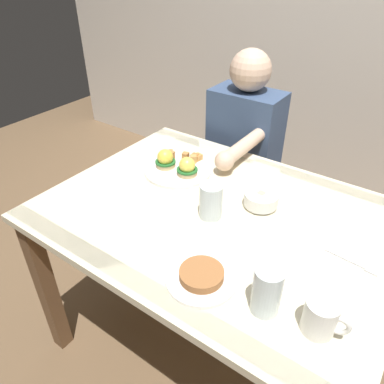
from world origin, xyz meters
TOP-DOWN VIEW (x-y plane):
  - ground_plane at (0.00, 0.00)m, footprint 6.00×6.00m
  - dining_table at (0.00, 0.00)m, footprint 1.20×0.90m
  - eggs_benedict_plate at (-0.28, 0.13)m, footprint 0.27×0.27m
  - fruit_bowl at (0.11, 0.11)m, footprint 0.12×0.12m
  - coffee_mug at (0.45, -0.26)m, footprint 0.11×0.08m
  - fork at (0.46, 0.02)m, footprint 0.16×0.03m
  - water_glass_near at (0.31, -0.28)m, footprint 0.07×0.07m
  - water_glass_far at (-0.01, -0.03)m, footprint 0.08×0.08m
  - side_plate at (0.13, -0.29)m, footprint 0.20×0.20m
  - diner_person at (-0.23, 0.60)m, footprint 0.34×0.54m

SIDE VIEW (x-z plane):
  - ground_plane at x=0.00m, z-range 0.00..0.00m
  - dining_table at x=0.00m, z-range 0.26..1.00m
  - diner_person at x=-0.23m, z-range 0.08..1.22m
  - fork at x=0.46m, z-range 0.74..0.74m
  - side_plate at x=0.13m, z-range 0.74..0.77m
  - eggs_benedict_plate at x=-0.28m, z-range 0.72..0.81m
  - fruit_bowl at x=0.11m, z-range 0.74..0.80m
  - coffee_mug at x=0.45m, z-range 0.74..0.84m
  - water_glass_far at x=-0.01m, z-range 0.73..0.86m
  - water_glass_near at x=0.31m, z-range 0.73..0.87m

